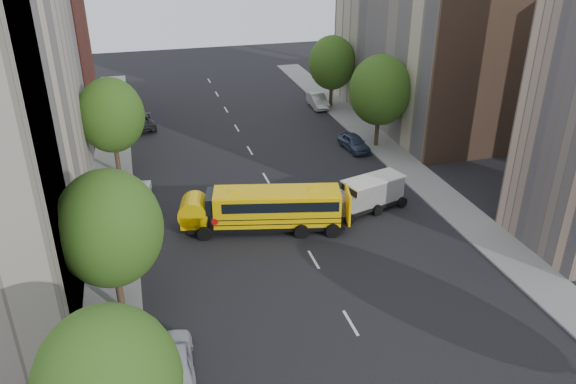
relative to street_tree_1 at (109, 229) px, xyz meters
name	(u,v)px	position (x,y,z in m)	size (l,w,h in m)	color
ground	(304,243)	(11.00, 4.00, -4.95)	(120.00, 120.00, 0.00)	black
sidewalk_left	(113,228)	(-0.50, 9.00, -4.89)	(3.00, 80.00, 0.12)	slate
sidewalk_right	(430,187)	(22.50, 9.00, -4.89)	(3.00, 80.00, 0.12)	slate
lane_markings	(266,178)	(11.00, 14.00, -4.95)	(0.15, 64.00, 0.01)	silver
building_left_redbrick	(31,58)	(-7.00, 32.00, 1.55)	(10.00, 15.00, 13.00)	maroon
building_right_far	(425,27)	(29.00, 24.00, 4.05)	(10.00, 22.00, 18.00)	#C4B798
building_right_sidewall	(494,51)	(29.00, 13.00, 4.05)	(10.10, 0.30, 18.00)	brown
street_tree_1	(109,229)	(0.00, 0.00, 0.00)	(5.12, 5.12, 7.90)	#38281C
street_tree_2	(111,115)	(0.00, 18.00, -0.12)	(4.99, 4.99, 7.71)	#38281C
street_tree_4	(380,90)	(22.00, 18.00, 0.12)	(5.25, 5.25, 8.10)	#38281C
street_tree_5	(332,63)	(22.00, 30.00, -0.25)	(4.86, 4.86, 7.51)	#38281C
school_bus	(265,207)	(9.08, 6.36, -3.37)	(10.26, 4.47, 2.83)	black
safari_truck	(368,194)	(16.50, 7.02, -3.72)	(5.73, 3.33, 2.32)	black
parked_car_0	(174,361)	(2.20, -5.13, -4.20)	(1.78, 4.42, 1.51)	#BCBBC3
parked_car_1	(140,194)	(1.40, 12.29, -4.23)	(1.53, 4.39, 1.45)	white
parked_car_2	(141,120)	(2.20, 28.77, -4.24)	(2.35, 5.09, 1.41)	black
parked_car_4	(354,142)	(19.80, 17.76, -4.27)	(1.60, 3.99, 1.36)	#374561
parked_car_5	(318,101)	(20.60, 30.20, -4.24)	(1.50, 4.31, 1.42)	#A2A29D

